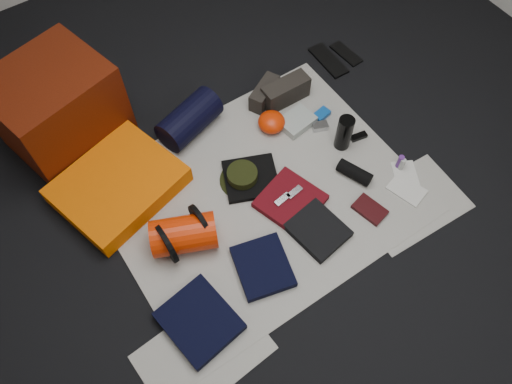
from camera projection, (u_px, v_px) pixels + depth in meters
floor at (261, 196)px, 2.76m from camera, size 4.50×4.50×0.02m
newspaper_mat at (261, 195)px, 2.75m from camera, size 1.60×1.30×0.01m
newspaper_sheet_front_left at (203, 352)px, 2.33m from camera, size 0.61×0.44×0.00m
newspaper_sheet_front_right at (411, 203)px, 2.72m from camera, size 0.60×0.43×0.00m
red_cabinet at (58, 108)px, 2.74m from camera, size 0.70×0.63×0.50m
sleeping_pad at (118, 185)px, 2.71m from camera, size 0.74×0.66×0.11m
stuff_sack at (184, 234)px, 2.52m from camera, size 0.38×0.31×0.19m
sack_strap_left at (166, 244)px, 2.48m from camera, size 0.02×0.22×0.22m
sack_strap_right at (201, 224)px, 2.54m from camera, size 0.03×0.22×0.22m
navy_duffel at (189, 119)px, 2.88m from camera, size 0.42×0.30×0.20m
boonie_brim at (242, 180)px, 2.79m from camera, size 0.33×0.33×0.01m
boonie_crown at (242, 176)px, 2.75m from camera, size 0.17×0.17×0.07m
hiking_boot_left at (264, 93)px, 3.03m from camera, size 0.26×0.19×0.12m
hiking_boot_right at (286, 92)px, 3.02m from camera, size 0.30×0.11×0.15m
flip_flop_left at (328, 60)px, 3.25m from camera, size 0.12×0.31×0.02m
flip_flop_right at (346, 54)px, 3.28m from camera, size 0.10×0.24×0.01m
trousers_navy_a at (199, 321)px, 2.37m from camera, size 0.35×0.38×0.05m
trousers_navy_b at (263, 267)px, 2.51m from camera, size 0.32×0.35×0.05m
trousers_charcoal at (318, 230)px, 2.61m from camera, size 0.28×0.31×0.04m
black_tshirt at (251, 178)px, 2.78m from camera, size 0.38×0.36×0.03m
red_shirt at (290, 201)px, 2.70m from camera, size 0.38×0.38×0.04m
orange_stuff_sack at (272, 122)px, 2.93m from camera, size 0.17×0.17×0.11m
first_aid_pouch at (297, 121)px, 2.97m from camera, size 0.22×0.18×0.05m
water_bottle at (344, 133)px, 2.82m from camera, size 0.12×0.12×0.23m
speaker at (354, 172)px, 2.77m from camera, size 0.14×0.21×0.08m
compact_camera at (320, 126)px, 2.96m from camera, size 0.10×0.08×0.04m
cyan_case at (321, 114)px, 3.01m from camera, size 0.11×0.08×0.03m
toiletry_purple at (400, 162)px, 2.80m from camera, size 0.04×0.04×0.10m
toiletry_clear at (402, 164)px, 2.79m from camera, size 0.04×0.04×0.09m
paperback_book at (370, 209)px, 2.69m from camera, size 0.15×0.19×0.02m
map_booklet at (407, 190)px, 2.76m from camera, size 0.18×0.22×0.01m
map_printout at (405, 174)px, 2.81m from camera, size 0.19×0.21×0.01m
sunglasses at (359, 136)px, 2.93m from camera, size 0.10×0.06×0.02m
key_cluster at (198, 336)px, 2.35m from camera, size 0.09×0.09×0.01m
tape_roll at (251, 170)px, 2.77m from camera, size 0.05×0.05×0.04m
energy_bar_a at (282, 199)px, 2.68m from camera, size 0.10×0.05×0.01m
energy_bar_b at (294, 192)px, 2.70m from camera, size 0.10×0.05×0.01m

